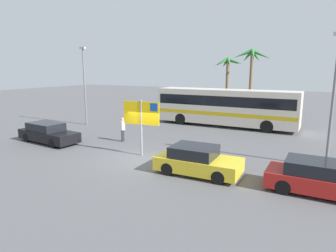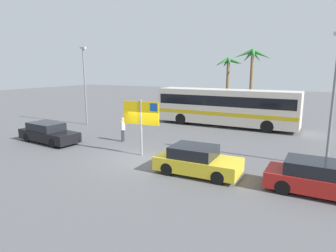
% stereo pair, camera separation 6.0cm
% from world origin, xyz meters
% --- Properties ---
extents(ground, '(120.00, 120.00, 0.00)m').
position_xyz_m(ground, '(0.00, 0.00, 0.00)').
color(ground, '#565659').
extents(bus_front_coach, '(11.97, 2.44, 3.17)m').
position_xyz_m(bus_front_coach, '(1.06, 11.48, 1.78)').
color(bus_front_coach, silver).
rests_on(bus_front_coach, ground).
extents(ferry_sign, '(2.19, 0.29, 3.20)m').
position_xyz_m(ferry_sign, '(-0.40, 0.75, 2.33)').
color(ferry_sign, gray).
rests_on(ferry_sign, ground).
extents(car_black, '(4.71, 2.03, 1.32)m').
position_xyz_m(car_black, '(-7.70, 0.30, 0.64)').
color(car_black, black).
rests_on(car_black, ground).
extents(car_red, '(3.96, 1.75, 1.32)m').
position_xyz_m(car_red, '(8.54, -0.28, 0.63)').
color(car_red, red).
rests_on(car_red, ground).
extents(car_yellow, '(3.97, 1.97, 1.32)m').
position_xyz_m(car_yellow, '(3.49, -0.48, 0.64)').
color(car_yellow, yellow).
rests_on(car_yellow, ground).
extents(pedestrian_crossing_lot, '(0.32, 0.32, 1.65)m').
position_xyz_m(pedestrian_crossing_lot, '(-3.40, 2.88, 0.97)').
color(pedestrian_crossing_lot, '#2D2D33').
rests_on(pedestrian_crossing_lot, ground).
extents(lamp_post_left_side, '(0.56, 0.20, 6.74)m').
position_xyz_m(lamp_post_left_side, '(-10.06, 6.36, 3.69)').
color(lamp_post_left_side, slate).
rests_on(lamp_post_left_side, ground).
extents(lamp_post_right_side, '(0.56, 0.20, 6.57)m').
position_xyz_m(lamp_post_right_side, '(8.87, 3.53, 3.61)').
color(lamp_post_right_side, slate).
rests_on(lamp_post_right_side, ground).
extents(palm_tree_seaside, '(3.05, 2.84, 6.14)m').
position_xyz_m(palm_tree_seaside, '(-0.95, 18.37, 4.96)').
color(palm_tree_seaside, brown).
rests_on(palm_tree_seaside, ground).
extents(palm_tree_inland, '(3.93, 3.83, 7.00)m').
position_xyz_m(palm_tree_inland, '(1.37, 19.31, 5.57)').
color(palm_tree_inland, brown).
rests_on(palm_tree_inland, ground).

